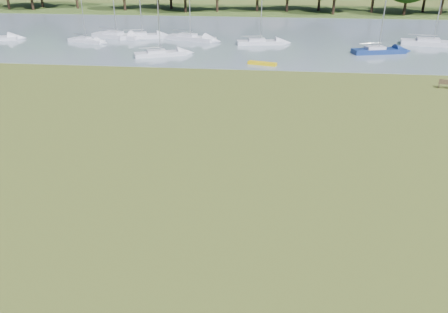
# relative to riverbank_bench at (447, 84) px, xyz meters

# --- Properties ---
(ground) EXTENTS (220.00, 220.00, 0.00)m
(ground) POSITION_rel_riverbank_bench_xyz_m (-16.47, -17.38, -0.40)
(ground) COLOR brown
(river) EXTENTS (220.00, 40.00, 0.10)m
(river) POSITION_rel_riverbank_bench_xyz_m (-16.47, 24.62, -0.40)
(river) COLOR gray
(river) RESTS_ON ground
(far_bank) EXTENTS (220.00, 20.00, 0.40)m
(far_bank) POSITION_rel_riverbank_bench_xyz_m (-16.47, 54.62, -0.40)
(far_bank) COLOR #4C6626
(far_bank) RESTS_ON ground
(riverbank_bench) EXTENTS (1.36, 0.74, 0.80)m
(riverbank_bench) POSITION_rel_riverbank_bench_xyz_m (0.00, 0.00, 0.00)
(riverbank_bench) COLOR brown
(riverbank_bench) RESTS_ON ground
(kayak) EXTENTS (3.08, 1.53, 0.30)m
(kayak) POSITION_rel_riverbank_bench_xyz_m (-15.96, 6.80, -0.20)
(kayak) COLOR yellow
(kayak) RESTS_ON river
(sailboat_0) EXTENTS (5.95, 3.79, 8.20)m
(sailboat_0) POSITION_rel_riverbank_bench_xyz_m (-27.56, 9.85, 0.07)
(sailboat_0) COLOR silver
(sailboat_0) RESTS_ON river
(sailboat_1) EXTENTS (7.30, 3.93, 8.58)m
(sailboat_1) POSITION_rel_riverbank_bench_xyz_m (-36.38, 20.56, 0.14)
(sailboat_1) COLOR silver
(sailboat_1) RESTS_ON river
(sailboat_2) EXTENTS (6.09, 2.64, 8.06)m
(sailboat_2) POSITION_rel_riverbank_bench_xyz_m (-16.67, 18.06, 0.09)
(sailboat_2) COLOR silver
(sailboat_2) RESTS_ON river
(sailboat_4) EXTENTS (7.84, 3.49, 10.30)m
(sailboat_4) POSITION_rel_riverbank_bench_xyz_m (4.83, 19.87, 0.17)
(sailboat_4) COLOR silver
(sailboat_4) RESTS_ON river
(sailboat_5) EXTENTS (6.25, 3.70, 7.97)m
(sailboat_5) POSITION_rel_riverbank_bench_xyz_m (-32.75, 20.52, 0.14)
(sailboat_5) COLOR silver
(sailboat_5) RESTS_ON river
(sailboat_6) EXTENTS (6.97, 4.03, 7.96)m
(sailboat_6) POSITION_rel_riverbank_bench_xyz_m (-26.01, 19.97, 0.12)
(sailboat_6) COLOR silver
(sailboat_6) RESTS_ON river
(sailboat_8) EXTENTS (5.13, 2.73, 6.78)m
(sailboat_8) POSITION_rel_riverbank_bench_xyz_m (-39.15, 16.85, 0.05)
(sailboat_8) COLOR silver
(sailboat_8) RESTS_ON river
(sailboat_9) EXTENTS (6.31, 3.26, 8.62)m
(sailboat_9) POSITION_rel_riverbank_bench_xyz_m (-2.93, 14.07, 0.15)
(sailboat_9) COLOR navy
(sailboat_9) RESTS_ON river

